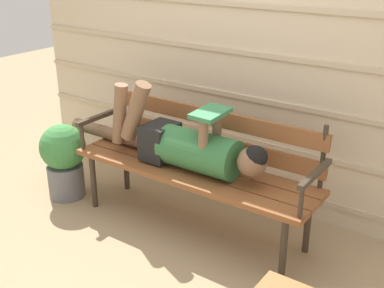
% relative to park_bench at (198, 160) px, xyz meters
% --- Properties ---
extents(ground_plane, '(12.00, 12.00, 0.00)m').
position_rel_park_bench_xyz_m(ground_plane, '(0.00, -0.18, -0.51)').
color(ground_plane, tan).
extents(house_siding, '(4.08, 0.08, 2.33)m').
position_rel_park_bench_xyz_m(house_siding, '(0.00, 0.56, 0.66)').
color(house_siding, beige).
rests_on(house_siding, ground).
extents(park_bench, '(1.79, 0.49, 0.88)m').
position_rel_park_bench_xyz_m(park_bench, '(0.00, 0.00, 0.00)').
color(park_bench, brown).
rests_on(park_bench, ground).
extents(reclining_person, '(1.75, 0.27, 0.57)m').
position_rel_park_bench_xyz_m(reclining_person, '(-0.08, -0.07, 0.12)').
color(reclining_person, '#33703D').
extents(potted_plant, '(0.36, 0.36, 0.60)m').
position_rel_park_bench_xyz_m(potted_plant, '(-1.10, -0.25, -0.17)').
color(potted_plant, slate).
rests_on(potted_plant, ground).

